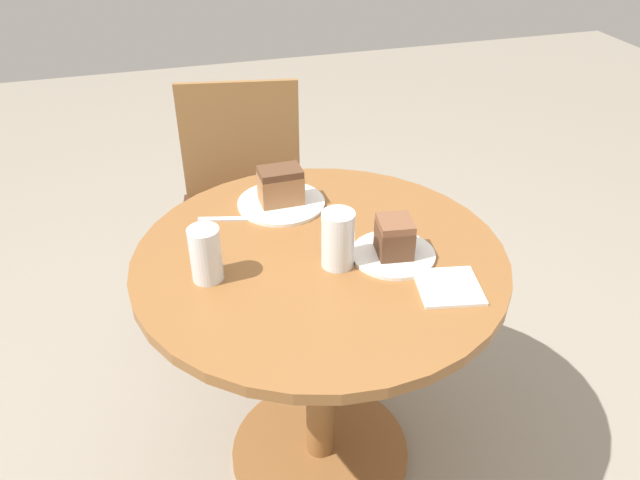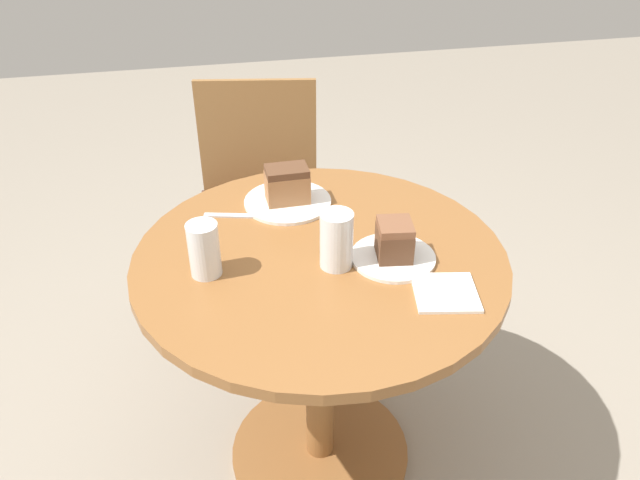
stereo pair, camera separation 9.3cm
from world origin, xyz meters
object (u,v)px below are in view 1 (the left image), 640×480
object	(u,v)px
chair	(244,203)
plate_far	(393,254)
glass_lemonade	(206,257)
cake_slice_far	(394,237)
glass_water	(338,241)
plate_near	(281,203)
cake_slice_near	(281,185)

from	to	relation	value
chair	plate_far	xyz separation A→B (m)	(0.24, -0.85, 0.29)
chair	plate_far	bearing A→B (deg)	-64.28
chair	glass_lemonade	xyz separation A→B (m)	(-0.21, -0.81, 0.34)
cake_slice_far	glass_water	xyz separation A→B (m)	(-0.14, 0.01, 0.01)
glass_lemonade	glass_water	xyz separation A→B (m)	(0.31, -0.03, 0.01)
plate_near	glass_water	distance (m)	0.33
chair	glass_lemonade	world-z (taller)	chair
cake_slice_far	glass_lemonade	distance (m)	0.45
glass_lemonade	chair	bearing A→B (deg)	75.31
plate_far	cake_slice_far	xyz separation A→B (m)	(0.00, -0.00, 0.05)
plate_near	glass_lemonade	distance (m)	0.38
cake_slice_near	cake_slice_far	world-z (taller)	cake_slice_near
plate_far	cake_slice_near	size ratio (longest dim) A/B	1.75
cake_slice_far	plate_far	bearing A→B (deg)	90.00
chair	glass_water	distance (m)	0.92
cake_slice_near	cake_slice_far	size ratio (longest dim) A/B	1.20
cake_slice_near	glass_water	distance (m)	0.33
chair	plate_far	size ratio (longest dim) A/B	4.35
plate_far	cake_slice_far	world-z (taller)	cake_slice_far
plate_far	cake_slice_far	size ratio (longest dim) A/B	2.09
chair	cake_slice_near	distance (m)	0.63
plate_near	cake_slice_near	world-z (taller)	cake_slice_near
glass_lemonade	cake_slice_far	bearing A→B (deg)	-4.67
cake_slice_near	cake_slice_far	bearing A→B (deg)	-57.33
plate_far	glass_lemonade	xyz separation A→B (m)	(-0.45, 0.04, 0.06)
cake_slice_far	plate_near	bearing A→B (deg)	122.67
chair	glass_lemonade	size ratio (longest dim) A/B	6.70
cake_slice_near	plate_near	bearing A→B (deg)	-82.87
plate_near	glass_water	size ratio (longest dim) A/B	1.70
chair	cake_slice_near	size ratio (longest dim) A/B	7.59
chair	cake_slice_far	xyz separation A→B (m)	(0.24, -0.85, 0.34)
plate_far	cake_slice_near	bearing A→B (deg)	122.67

